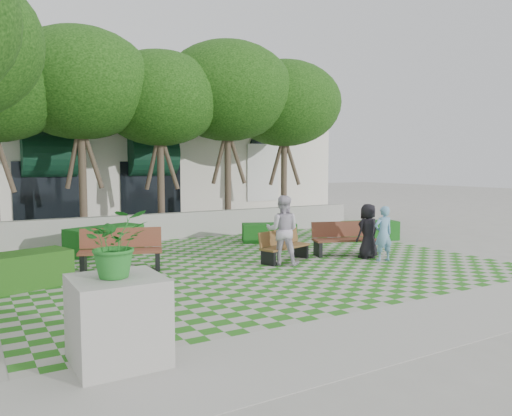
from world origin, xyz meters
TOP-DOWN VIEW (x-y plane):
  - ground at (0.00, 0.00)m, footprint 90.00×90.00m
  - lawn at (0.00, 1.00)m, footprint 12.00×12.00m
  - sidewalk_south at (0.00, -4.70)m, footprint 16.00×2.00m
  - retaining_wall at (0.00, 6.20)m, footprint 15.00×0.36m
  - bench_east at (2.96, 0.72)m, footprint 1.90×1.13m
  - bench_mid at (0.95, 0.82)m, footprint 1.67×0.98m
  - bench_west at (-3.12, 1.85)m, footprint 2.06×1.23m
  - hedge_east at (5.59, 2.42)m, footprint 1.99×1.21m
  - hedge_midright at (2.40, 3.84)m, footprint 1.91×1.38m
  - hedge_midleft at (-2.85, 4.55)m, footprint 2.38×1.61m
  - hedge_west at (-5.51, 1.12)m, footprint 2.30×1.46m
  - planter_front at (-4.72, -3.79)m, footprint 1.14×1.14m
  - person_blue at (3.26, -0.52)m, footprint 0.59×0.44m
  - person_dark at (3.19, -0.01)m, footprint 0.78×0.55m
  - person_white at (0.67, 0.45)m, footprint 1.11×1.08m
  - tree_row at (-1.86, 5.95)m, footprint 17.70×13.40m
  - building at (0.93, 14.08)m, footprint 18.00×8.92m

SIDE VIEW (x-z plane):
  - ground at x=0.00m, z-range 0.00..0.00m
  - sidewalk_south at x=0.00m, z-range 0.00..0.01m
  - lawn at x=0.00m, z-range 0.01..0.01m
  - hedge_midright at x=2.40m, z-range 0.00..0.62m
  - hedge_east at x=5.59m, z-range 0.00..0.65m
  - hedge_west at x=-5.51m, z-range 0.00..0.75m
  - hedge_midleft at x=-2.85m, z-range 0.00..0.77m
  - bench_mid at x=0.95m, z-range -0.02..0.82m
  - retaining_wall at x=0.00m, z-range 0.00..0.90m
  - bench_east at x=2.96m, z-range -0.02..0.93m
  - bench_west at x=-3.12m, z-range -0.02..1.01m
  - person_blue at x=3.26m, z-range 0.00..1.48m
  - person_dark at x=3.19m, z-range 0.00..1.51m
  - planter_front at x=-4.72m, z-range -0.19..1.83m
  - person_white at x=0.67m, z-range 0.00..1.80m
  - building at x=0.93m, z-range -0.06..5.09m
  - tree_row at x=-1.86m, z-range 1.47..8.88m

